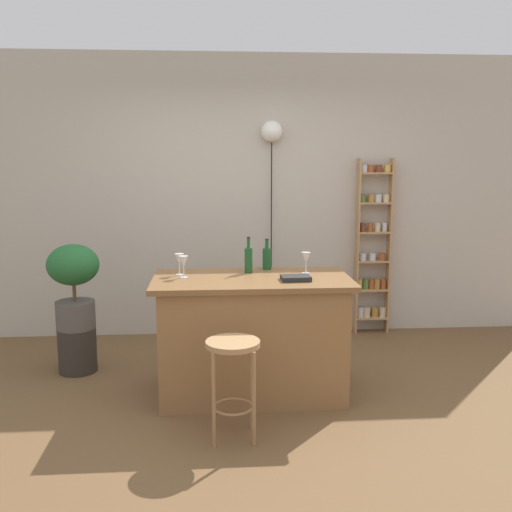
# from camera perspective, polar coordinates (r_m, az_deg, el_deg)

# --- Properties ---
(ground) EXTENTS (12.00, 12.00, 0.00)m
(ground) POSITION_cam_1_polar(r_m,az_deg,el_deg) (4.36, -0.13, -14.76)
(ground) COLOR brown
(back_wall) EXTENTS (6.40, 0.10, 2.80)m
(back_wall) POSITION_cam_1_polar(r_m,az_deg,el_deg) (5.93, -1.48, 5.78)
(back_wall) COLOR #BCB2A3
(back_wall) RESTS_ON ground
(kitchen_counter) EXTENTS (1.47, 0.78, 0.91)m
(kitchen_counter) POSITION_cam_1_polar(r_m,az_deg,el_deg) (4.47, -0.41, -7.80)
(kitchen_counter) COLOR olive
(kitchen_counter) RESTS_ON ground
(bar_stool) EXTENTS (0.35, 0.35, 0.65)m
(bar_stool) POSITION_cam_1_polar(r_m,az_deg,el_deg) (3.79, -2.26, -10.62)
(bar_stool) COLOR #997047
(bar_stool) RESTS_ON ground
(spice_shelf) EXTENTS (0.35, 0.12, 1.79)m
(spice_shelf) POSITION_cam_1_polar(r_m,az_deg,el_deg) (6.07, 11.34, 0.84)
(spice_shelf) COLOR tan
(spice_shelf) RESTS_ON ground
(plant_stool) EXTENTS (0.32, 0.32, 0.38)m
(plant_stool) POSITION_cam_1_polar(r_m,az_deg,el_deg) (5.23, -17.03, -8.73)
(plant_stool) COLOR #2D2823
(plant_stool) RESTS_ON ground
(potted_plant) EXTENTS (0.43, 0.38, 0.71)m
(potted_plant) POSITION_cam_1_polar(r_m,az_deg,el_deg) (5.07, -17.36, -2.24)
(potted_plant) COLOR #514C47
(potted_plant) RESTS_ON plant_stool
(bottle_spirits_clear) EXTENTS (0.06, 0.06, 0.28)m
(bottle_spirits_clear) POSITION_cam_1_polar(r_m,az_deg,el_deg) (4.52, -0.74, -0.31)
(bottle_spirits_clear) COLOR #194C23
(bottle_spirits_clear) RESTS_ON kitchen_counter
(bottle_wine_red) EXTENTS (0.07, 0.07, 0.25)m
(bottle_wine_red) POSITION_cam_1_polar(r_m,az_deg,el_deg) (4.66, 1.07, -0.17)
(bottle_wine_red) COLOR #194C23
(bottle_wine_red) RESTS_ON kitchen_counter
(wine_glass_left) EXTENTS (0.07, 0.07, 0.16)m
(wine_glass_left) POSITION_cam_1_polar(r_m,az_deg,el_deg) (4.47, -7.49, -0.36)
(wine_glass_left) COLOR silver
(wine_glass_left) RESTS_ON kitchen_counter
(wine_glass_center) EXTENTS (0.07, 0.07, 0.16)m
(wine_glass_center) POSITION_cam_1_polar(r_m,az_deg,el_deg) (4.37, -7.08, -0.60)
(wine_glass_center) COLOR silver
(wine_glass_center) RESTS_ON kitchen_counter
(wine_glass_right) EXTENTS (0.07, 0.07, 0.16)m
(wine_glass_right) POSITION_cam_1_polar(r_m,az_deg,el_deg) (4.51, 4.90, -0.22)
(wine_glass_right) COLOR silver
(wine_glass_right) RESTS_ON kitchen_counter
(cookbook) EXTENTS (0.22, 0.16, 0.03)m
(cookbook) POSITION_cam_1_polar(r_m,az_deg,el_deg) (4.26, 3.90, -2.16)
(cookbook) COLOR black
(cookbook) RESTS_ON kitchen_counter
(pendant_globe_light) EXTENTS (0.21, 0.21, 2.15)m
(pendant_globe_light) POSITION_cam_1_polar(r_m,az_deg,el_deg) (5.83, 1.54, 11.76)
(pendant_globe_light) COLOR black
(pendant_globe_light) RESTS_ON ground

